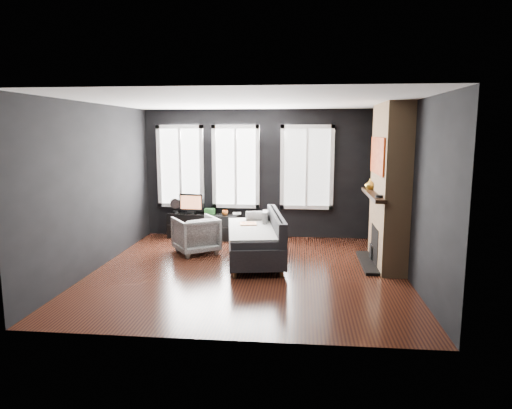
# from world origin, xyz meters

# --- Properties ---
(floor) EXTENTS (5.00, 5.00, 0.00)m
(floor) POSITION_xyz_m (0.00, 0.00, 0.00)
(floor) COLOR black
(floor) RESTS_ON ground
(ceiling) EXTENTS (5.00, 5.00, 0.00)m
(ceiling) POSITION_xyz_m (0.00, 0.00, 2.70)
(ceiling) COLOR white
(ceiling) RESTS_ON ground
(wall_back) EXTENTS (5.00, 0.02, 2.70)m
(wall_back) POSITION_xyz_m (0.00, 2.50, 1.35)
(wall_back) COLOR black
(wall_back) RESTS_ON ground
(wall_left) EXTENTS (0.02, 5.00, 2.70)m
(wall_left) POSITION_xyz_m (-2.50, 0.00, 1.35)
(wall_left) COLOR black
(wall_left) RESTS_ON ground
(wall_right) EXTENTS (0.02, 5.00, 2.70)m
(wall_right) POSITION_xyz_m (2.50, 0.00, 1.35)
(wall_right) COLOR black
(wall_right) RESTS_ON ground
(windows) EXTENTS (4.00, 0.16, 1.76)m
(windows) POSITION_xyz_m (-0.45, 2.46, 2.38)
(windows) COLOR white
(windows) RESTS_ON wall_back
(fireplace) EXTENTS (0.70, 1.62, 2.70)m
(fireplace) POSITION_xyz_m (2.30, 0.60, 1.35)
(fireplace) COLOR #93724C
(fireplace) RESTS_ON floor
(sofa) EXTENTS (1.31, 2.12, 0.85)m
(sofa) POSITION_xyz_m (0.05, 0.59, 0.43)
(sofa) COLOR #262729
(sofa) RESTS_ON floor
(stripe_pillow) EXTENTS (0.11, 0.38, 0.37)m
(stripe_pillow) POSITION_xyz_m (0.19, 1.08, 0.62)
(stripe_pillow) COLOR gray
(stripe_pillow) RESTS_ON sofa
(armchair) EXTENTS (0.99, 0.97, 0.75)m
(armchair) POSITION_xyz_m (-1.10, 1.03, 0.38)
(armchair) COLOR silver
(armchair) RESTS_ON floor
(media_console) EXTENTS (1.57, 0.68, 0.52)m
(media_console) POSITION_xyz_m (-1.20, 2.24, 0.26)
(media_console) COLOR black
(media_console) RESTS_ON floor
(monitor) EXTENTS (0.54, 0.16, 0.47)m
(monitor) POSITION_xyz_m (-1.48, 2.24, 0.76)
(monitor) COLOR black
(monitor) RESTS_ON media_console
(desk_fan) EXTENTS (0.23, 0.23, 0.31)m
(desk_fan) POSITION_xyz_m (-1.84, 2.32, 0.68)
(desk_fan) COLOR gray
(desk_fan) RESTS_ON media_console
(mug) EXTENTS (0.14, 0.12, 0.12)m
(mug) POSITION_xyz_m (-0.74, 2.12, 0.59)
(mug) COLOR orange
(mug) RESTS_ON media_console
(book) EXTENTS (0.18, 0.04, 0.24)m
(book) POSITION_xyz_m (-0.59, 2.24, 0.64)
(book) COLOR #BBA98F
(book) RESTS_ON media_console
(storage_box) EXTENTS (0.22, 0.16, 0.11)m
(storage_box) POSITION_xyz_m (-1.08, 2.21, 0.58)
(storage_box) COLOR #2F7F31
(storage_box) RESTS_ON media_console
(mantel_vase) EXTENTS (0.22, 0.22, 0.18)m
(mantel_vase) POSITION_xyz_m (2.05, 1.05, 1.32)
(mantel_vase) COLOR gold
(mantel_vase) RESTS_ON fireplace
(mantel_clock) EXTENTS (0.15, 0.15, 0.04)m
(mantel_clock) POSITION_xyz_m (2.05, 0.05, 1.25)
(mantel_clock) COLOR black
(mantel_clock) RESTS_ON fireplace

